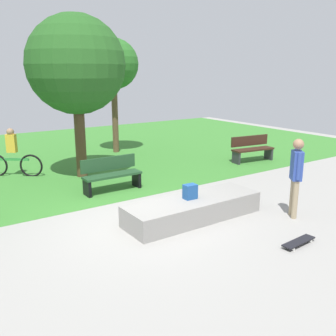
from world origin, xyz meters
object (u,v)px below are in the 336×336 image
object	(u,v)px
skater_performing_trick	(296,172)
skateboard_by_ledge	(299,242)
tree_young_birch	(76,65)
tree_broad_elm	(113,65)
park_bench_center_lawn	(111,173)
concrete_ledge	(193,209)
cyclist_on_bicycle	(13,156)
backpack_on_ledge	(190,192)
park_bench_near_path	(252,148)

from	to	relation	value
skater_performing_trick	skateboard_by_ledge	size ratio (longest dim) A/B	2.16
tree_young_birch	tree_broad_elm	distance (m)	3.71
park_bench_center_lawn	skater_performing_trick	bearing A→B (deg)	-58.22
skater_performing_trick	park_bench_center_lawn	distance (m)	4.75
concrete_ledge	park_bench_center_lawn	xyz separation A→B (m)	(-0.57, 2.85, 0.25)
park_bench_center_lawn	cyclist_on_bicycle	world-z (taller)	cyclist_on_bicycle
skateboard_by_ledge	tree_broad_elm	distance (m)	10.16
park_bench_center_lawn	tree_young_birch	bearing A→B (deg)	93.08
skateboard_by_ledge	concrete_ledge	bearing A→B (deg)	110.85
skateboard_by_ledge	park_bench_center_lawn	world-z (taller)	park_bench_center_lawn
skater_performing_trick	cyclist_on_bicycle	distance (m)	8.29
park_bench_center_lawn	tree_broad_elm	bearing A→B (deg)	61.85
park_bench_center_lawn	tree_young_birch	distance (m)	3.39
park_bench_center_lawn	concrete_ledge	bearing A→B (deg)	-78.65
tree_young_birch	park_bench_center_lawn	bearing A→B (deg)	-86.92
backpack_on_ledge	cyclist_on_bicycle	world-z (taller)	cyclist_on_bicycle
skater_performing_trick	tree_broad_elm	distance (m)	8.88
backpack_on_ledge	park_bench_center_lawn	distance (m)	2.85
backpack_on_ledge	tree_young_birch	xyz separation A→B (m)	(-0.62, 4.64, 2.70)
concrete_ledge	cyclist_on_bicycle	size ratio (longest dim) A/B	2.06
backpack_on_ledge	park_bench_center_lawn	bearing A→B (deg)	103.05
skater_performing_trick	park_bench_near_path	distance (m)	5.42
tree_young_birch	tree_broad_elm	world-z (taller)	tree_young_birch
skateboard_by_ledge	park_bench_center_lawn	bearing A→B (deg)	105.54
skateboard_by_ledge	tree_young_birch	distance (m)	7.72
tree_young_birch	tree_broad_elm	size ratio (longest dim) A/B	1.08
concrete_ledge	park_bench_near_path	distance (m)	6.05
concrete_ledge	park_bench_near_path	world-z (taller)	park_bench_near_path
backpack_on_ledge	tree_broad_elm	bearing A→B (deg)	77.89
backpack_on_ledge	tree_broad_elm	size ratio (longest dim) A/B	0.07
backpack_on_ledge	tree_young_birch	distance (m)	5.41
cyclist_on_bicycle	skater_performing_trick	bearing A→B (deg)	-58.61
skateboard_by_ledge	park_bench_near_path	xyz separation A→B (m)	(4.34, 5.30, 0.42)
tree_broad_elm	cyclist_on_bicycle	distance (m)	5.30
park_bench_near_path	tree_young_birch	bearing A→B (deg)	165.18
park_bench_near_path	tree_broad_elm	distance (m)	6.11
tree_young_birch	skater_performing_trick	bearing A→B (deg)	-66.20
backpack_on_ledge	cyclist_on_bicycle	distance (m)	6.31
skateboard_by_ledge	tree_broad_elm	bearing A→B (deg)	83.75
concrete_ledge	tree_young_birch	bearing A→B (deg)	98.13
skater_performing_trick	skateboard_by_ledge	xyz separation A→B (m)	(-1.09, -0.99, -0.97)
tree_young_birch	tree_broad_elm	bearing A→B (deg)	46.85
park_bench_center_lawn	tree_broad_elm	size ratio (longest dim) A/B	0.36
skateboard_by_ledge	tree_young_birch	xyz separation A→B (m)	(-1.49, 6.84, 3.25)
skater_performing_trick	park_bench_near_path	world-z (taller)	skater_performing_trick
backpack_on_ledge	park_bench_near_path	distance (m)	6.06
skater_performing_trick	cyclist_on_bicycle	world-z (taller)	skater_performing_trick
park_bench_center_lawn	park_bench_near_path	world-z (taller)	same
park_bench_center_lawn	cyclist_on_bicycle	distance (m)	3.57
concrete_ledge	backpack_on_ledge	distance (m)	0.40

